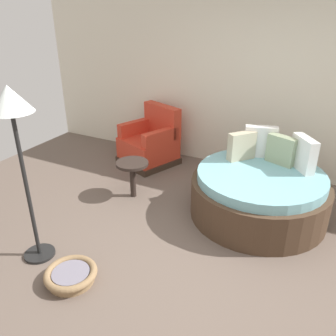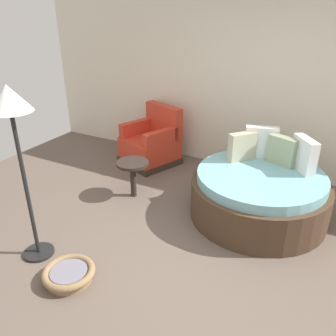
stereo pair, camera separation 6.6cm
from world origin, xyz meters
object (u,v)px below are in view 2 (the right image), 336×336
(round_daybed, at_px, (259,193))
(floor_lamp, at_px, (12,117))
(pet_basket, at_px, (69,274))
(side_table, at_px, (133,168))
(red_armchair, at_px, (152,144))

(round_daybed, distance_m, floor_lamp, 2.91)
(pet_basket, height_order, floor_lamp, floor_lamp)
(side_table, bearing_deg, pet_basket, -78.17)
(red_armchair, xyz_separation_m, pet_basket, (0.71, -2.79, -0.26))
(red_armchair, distance_m, pet_basket, 2.89)
(red_armchair, distance_m, side_table, 1.17)
(side_table, distance_m, floor_lamp, 1.90)
(round_daybed, height_order, pet_basket, round_daybed)
(red_armchair, height_order, floor_lamp, floor_lamp)
(pet_basket, height_order, side_table, side_table)
(red_armchair, relative_size, floor_lamp, 0.57)
(round_daybed, distance_m, pet_basket, 2.41)
(round_daybed, height_order, floor_lamp, floor_lamp)
(red_armchair, bearing_deg, round_daybed, -21.30)
(red_armchair, xyz_separation_m, floor_lamp, (0.14, -2.65, 1.20))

